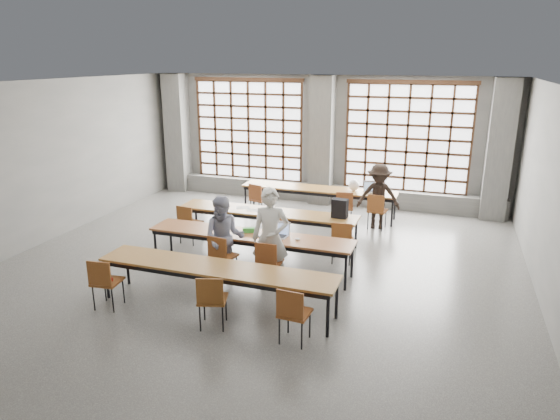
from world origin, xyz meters
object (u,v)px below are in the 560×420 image
(desk_row_d, at_px, (216,270))
(desk_row_a, at_px, (318,191))
(backpack, at_px, (340,208))
(laptop_back, at_px, (371,189))
(plastic_bag, at_px, (354,185))
(chair_front_right, at_px, (268,260))
(red_pouch, at_px, (107,279))
(chair_back_mid, at_px, (344,205))
(chair_mid_right, at_px, (342,238))
(mouse, at_px, (297,239))
(student_back, at_px, (378,197))
(phone, at_px, (257,236))
(student_female, at_px, (224,238))
(chair_front_left, at_px, (221,253))
(chair_near_right, at_px, (293,310))
(chair_back_left, at_px, (258,197))
(chair_mid_centre, at_px, (275,230))
(desk_row_b, at_px, (267,214))
(desk_row_c, at_px, (250,237))
(chair_near_left, at_px, (104,279))
(student_male, at_px, (271,238))
(chair_back_right, at_px, (377,208))
(laptop_front, at_px, (280,232))
(green_box, at_px, (249,230))
(chair_mid_left, at_px, (188,220))
(chair_near_mid, at_px, (212,296))

(desk_row_d, bearing_deg, desk_row_a, 87.12)
(backpack, bearing_deg, laptop_back, 87.65)
(backpack, xyz_separation_m, plastic_bag, (-0.14, 2.29, -0.06))
(desk_row_d, xyz_separation_m, chair_front_right, (0.53, 0.98, -0.13))
(backpack, xyz_separation_m, red_pouch, (-3.01, -3.71, -0.43))
(chair_back_mid, relative_size, chair_mid_right, 1.00)
(red_pouch, bearing_deg, chair_back_mid, 62.37)
(chair_mid_right, xyz_separation_m, mouse, (-0.65, -0.90, 0.21))
(red_pouch, bearing_deg, student_back, 56.77)
(student_back, relative_size, phone, 12.04)
(student_female, xyz_separation_m, student_back, (2.24, 3.79, -0.00))
(chair_front_left, relative_size, chair_near_right, 1.00)
(chair_near_right, bearing_deg, chair_front_right, 121.05)
(chair_back_left, bearing_deg, desk_row_d, -76.45)
(phone, bearing_deg, chair_back_mid, 73.32)
(chair_mid_centre, bearing_deg, desk_row_a, 87.04)
(desk_row_a, bearing_deg, desk_row_b, -103.68)
(desk_row_b, bearing_deg, plastic_bag, 58.06)
(desk_row_c, height_order, chair_near_right, chair_near_right)
(chair_near_left, distance_m, student_male, 2.84)
(laptop_back, bearing_deg, chair_mid_right, -91.48)
(chair_back_left, height_order, laptop_back, laptop_back)
(chair_near_left, bearing_deg, mouse, 40.76)
(chair_back_right, relative_size, laptop_front, 2.25)
(laptop_front, bearing_deg, green_box, -177.22)
(desk_row_a, bearing_deg, mouse, -80.97)
(desk_row_d, bearing_deg, chair_near_left, -159.61)
(chair_front_left, distance_m, red_pouch, 2.02)
(chair_mid_centre, bearing_deg, laptop_back, 63.90)
(chair_mid_left, relative_size, chair_near_left, 1.00)
(red_pouch, bearing_deg, chair_back_left, 84.12)
(desk_row_b, xyz_separation_m, chair_front_right, (0.81, -2.14, -0.13))
(plastic_bag, bearing_deg, chair_back_left, -163.78)
(plastic_bag, bearing_deg, chair_near_mid, -98.87)
(student_male, relative_size, student_back, 1.15)
(chair_back_right, xyz_separation_m, chair_mid_right, (-0.34, -2.29, 0.00))
(chair_front_right, bearing_deg, chair_mid_centre, 105.11)
(desk_row_a, xyz_separation_m, chair_back_mid, (0.81, -0.63, -0.13))
(student_female, distance_m, red_pouch, 2.14)
(chair_near_left, relative_size, plastic_bag, 3.08)
(chair_mid_right, bearing_deg, chair_near_right, -90.51)
(chair_near_mid, bearing_deg, desk_row_d, 109.59)
(student_female, bearing_deg, laptop_front, 19.40)
(chair_front_left, relative_size, chair_near_left, 1.00)
(chair_near_mid, xyz_separation_m, laptop_back, (1.38, 6.13, 0.25))
(chair_mid_left, bearing_deg, plastic_bag, 44.03)
(desk_row_b, height_order, student_female, student_female)
(chair_near_left, distance_m, green_box, 2.81)
(chair_back_mid, relative_size, student_male, 0.49)
(chair_front_left, bearing_deg, chair_back_mid, 68.83)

